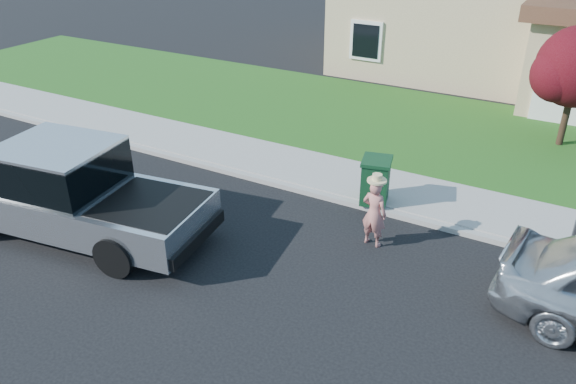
# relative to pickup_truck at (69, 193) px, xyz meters

# --- Properties ---
(ground) EXTENTS (80.00, 80.00, 0.00)m
(ground) POSITION_rel_pickup_truck_xyz_m (3.36, 1.15, -0.96)
(ground) COLOR black
(ground) RESTS_ON ground
(curb) EXTENTS (40.00, 0.20, 0.12)m
(curb) POSITION_rel_pickup_truck_xyz_m (4.36, 4.05, -0.90)
(curb) COLOR gray
(curb) RESTS_ON ground
(sidewalk) EXTENTS (40.00, 2.00, 0.15)m
(sidewalk) POSITION_rel_pickup_truck_xyz_m (4.36, 5.15, -0.88)
(sidewalk) COLOR gray
(sidewalk) RESTS_ON ground
(lawn) EXTENTS (40.00, 7.00, 0.10)m
(lawn) POSITION_rel_pickup_truck_xyz_m (4.36, 9.65, -0.91)
(lawn) COLOR #1B4513
(lawn) RESTS_ON ground
(pickup_truck) EXTENTS (6.47, 2.95, 2.05)m
(pickup_truck) POSITION_rel_pickup_truck_xyz_m (0.00, 0.00, 0.00)
(pickup_truck) COLOR black
(pickup_truck) RESTS_ON ground
(woman) EXTENTS (0.59, 0.42, 1.64)m
(woman) POSITION_rel_pickup_truck_xyz_m (5.87, 2.72, -0.18)
(woman) COLOR #BB6E66
(woman) RESTS_ON ground
(trash_bin) EXTENTS (0.82, 0.90, 1.08)m
(trash_bin) POSITION_rel_pickup_truck_xyz_m (5.30, 4.25, -0.26)
(trash_bin) COLOR #0E331A
(trash_bin) RESTS_ON sidewalk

